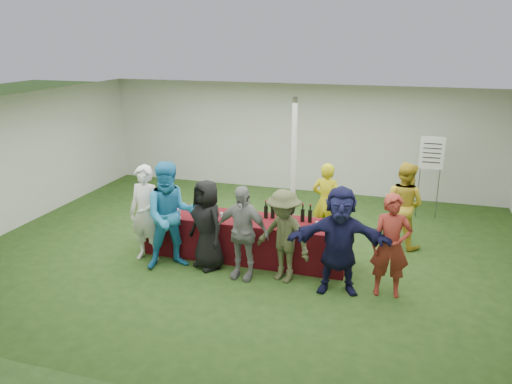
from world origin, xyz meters
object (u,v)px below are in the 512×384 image
(dump_bucket, at_px, (339,228))
(customer_6, at_px, (391,246))
(serving_table, at_px, (245,238))
(wine_list_sign, at_px, (431,159))
(customer_2, at_px, (207,225))
(customer_4, at_px, (284,236))
(staff_pourer, at_px, (326,202))
(customer_0, at_px, (146,214))
(staff_back, at_px, (403,205))
(customer_5, at_px, (339,240))
(customer_1, at_px, (171,216))
(customer_3, at_px, (242,232))

(dump_bucket, distance_m, customer_6, 0.93)
(serving_table, distance_m, wine_list_sign, 4.51)
(serving_table, relative_size, customer_2, 2.32)
(customer_4, bearing_deg, staff_pourer, 100.92)
(dump_bucket, distance_m, customer_4, 0.93)
(customer_0, bearing_deg, serving_table, 23.09)
(staff_back, xyz_separation_m, customer_4, (-1.80, -2.02, -0.05))
(serving_table, relative_size, dump_bucket, 16.11)
(wine_list_sign, distance_m, customer_5, 4.12)
(dump_bucket, distance_m, staff_back, 1.87)
(customer_1, bearing_deg, customer_3, -32.95)
(customer_0, xyz_separation_m, customer_1, (0.55, -0.14, 0.07))
(wine_list_sign, xyz_separation_m, customer_4, (-2.29, -3.74, -0.55))
(wine_list_sign, bearing_deg, staff_back, -105.97)
(dump_bucket, relative_size, customer_1, 0.12)
(staff_pourer, bearing_deg, customer_5, 112.62)
(staff_pourer, bearing_deg, staff_back, -165.52)
(customer_2, bearing_deg, customer_0, -147.46)
(customer_6, bearing_deg, customer_5, -176.85)
(wine_list_sign, xyz_separation_m, customer_6, (-0.63, -3.73, -0.51))
(serving_table, distance_m, customer_1, 1.40)
(staff_back, bearing_deg, customer_5, 95.04)
(customer_1, height_order, customer_3, customer_1)
(customer_3, xyz_separation_m, customer_4, (0.67, 0.09, -0.02))
(staff_pourer, distance_m, customer_6, 2.25)
(dump_bucket, xyz_separation_m, customer_1, (-2.75, -0.48, 0.09))
(dump_bucket, xyz_separation_m, customer_2, (-2.17, -0.33, -0.06))
(serving_table, xyz_separation_m, customer_4, (0.85, -0.64, 0.39))
(customer_5, bearing_deg, customer_1, 169.52)
(staff_back, xyz_separation_m, customer_3, (-2.46, -2.11, -0.03))
(customer_5, bearing_deg, staff_back, 57.71)
(customer_2, bearing_deg, staff_back, 63.54)
(dump_bucket, bearing_deg, customer_6, -26.63)
(serving_table, bearing_deg, customer_2, -131.93)
(customer_1, distance_m, customer_3, 1.27)
(serving_table, bearing_deg, customer_4, -36.96)
(customer_2, bearing_deg, staff_pourer, 77.66)
(wine_list_sign, distance_m, customer_4, 4.42)
(customer_5, bearing_deg, serving_table, 147.20)
(dump_bucket, distance_m, customer_3, 1.58)
(staff_back, xyz_separation_m, customer_5, (-0.90, -2.13, 0.04))
(dump_bucket, xyz_separation_m, staff_back, (0.97, 1.60, -0.03))
(staff_back, bearing_deg, customer_0, 52.27)
(serving_table, height_order, staff_pourer, staff_pourer)
(staff_back, height_order, customer_3, staff_back)
(customer_1, xyz_separation_m, customer_4, (1.93, 0.06, -0.16))
(customer_1, xyz_separation_m, customer_6, (3.58, 0.07, -0.12))
(staff_back, relative_size, customer_4, 1.06)
(customer_3, bearing_deg, customer_4, 13.01)
(staff_back, xyz_separation_m, customer_1, (-3.72, -2.08, 0.12))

